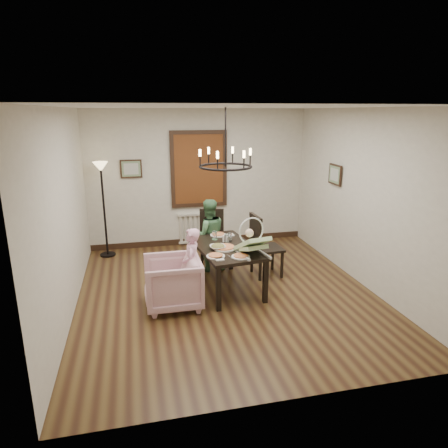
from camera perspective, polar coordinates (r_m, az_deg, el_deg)
name	(u,v)px	position (r m, az deg, el deg)	size (l,w,h in m)	color
room_shell	(221,200)	(6.24, -0.42, 3.40)	(4.51, 5.00, 2.81)	brown
dining_table	(225,251)	(6.29, 0.20, -3.83)	(1.04, 1.61, 0.71)	black
chair_far	(212,238)	(7.31, -1.75, -2.00)	(0.45, 0.45, 1.01)	black
chair_right	(267,245)	(6.84, 6.18, -2.98)	(0.48, 0.48, 1.10)	black
armchair	(173,282)	(5.85, -7.36, -8.28)	(0.79, 0.81, 0.74)	beige
elderly_woman	(192,272)	(5.93, -4.66, -6.80)	(0.34, 0.22, 0.93)	#E9A4BE
seated_man	(209,241)	(7.06, -2.23, -2.43)	(0.52, 0.40, 1.07)	#4A7D4E
baby_bouncer	(252,242)	(5.84, 4.05, -2.61)	(0.42, 0.58, 0.38)	#C2E9A0
salad_bowl	(218,247)	(6.09, -0.90, -3.31)	(0.29, 0.29, 0.07)	white
pizza_platter	(224,248)	(6.12, 0.05, -3.38)	(0.35, 0.35, 0.04)	tan
drinking_glass	(227,239)	(6.32, 0.38, -2.20)	(0.08, 0.08, 0.15)	silver
window_blinds	(199,169)	(8.23, -3.60, 7.81)	(1.00, 0.03, 1.40)	brown
radiator	(200,228)	(8.51, -3.48, -0.53)	(0.92, 0.12, 0.62)	silver
picture_back	(131,169)	(8.13, -13.13, 7.69)	(0.42, 0.03, 0.36)	black
picture_right	(335,175)	(7.46, 15.58, 6.82)	(0.42, 0.03, 0.36)	black
floor_lamp	(104,211)	(7.97, -16.74, 1.78)	(0.30, 0.30, 1.80)	black
chandelier	(225,167)	(5.98, 0.22, 8.21)	(0.80, 0.80, 0.04)	black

